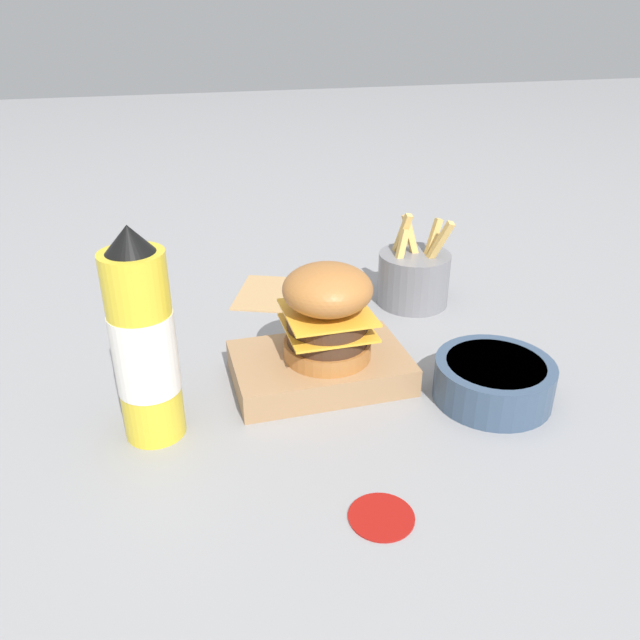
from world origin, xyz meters
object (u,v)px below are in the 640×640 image
(spoon, at_px, (138,358))
(ketchup_bottle, at_px, (144,345))
(burger, at_px, (327,312))
(fries_basket, at_px, (414,277))
(serving_board, at_px, (320,368))
(side_bowl, at_px, (494,379))

(spoon, bearing_deg, ketchup_bottle, -6.21)
(burger, height_order, spoon, burger)
(spoon, bearing_deg, burger, 51.84)
(spoon, bearing_deg, fries_basket, 87.61)
(ketchup_bottle, height_order, fries_basket, ketchup_bottle)
(serving_board, height_order, ketchup_bottle, ketchup_bottle)
(ketchup_bottle, xyz_separation_m, spoon, (-0.02, 0.16, -0.11))
(burger, bearing_deg, side_bowl, -26.76)
(fries_basket, height_order, spoon, fries_basket)
(ketchup_bottle, bearing_deg, side_bowl, -5.82)
(fries_basket, distance_m, spoon, 0.44)
(spoon, bearing_deg, side_bowl, 51.44)
(ketchup_bottle, relative_size, spoon, 1.45)
(ketchup_bottle, xyz_separation_m, side_bowl, (0.40, -0.04, -0.09))
(side_bowl, bearing_deg, spoon, 153.75)
(ketchup_bottle, distance_m, side_bowl, 0.41)
(fries_basket, bearing_deg, spoon, -170.08)
(ketchup_bottle, bearing_deg, spoon, 96.10)
(side_bowl, height_order, spoon, side_bowl)
(serving_board, xyz_separation_m, burger, (0.01, -0.00, 0.08))
(serving_board, bearing_deg, ketchup_bottle, -165.14)
(serving_board, xyz_separation_m, spoon, (-0.22, 0.11, -0.01))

